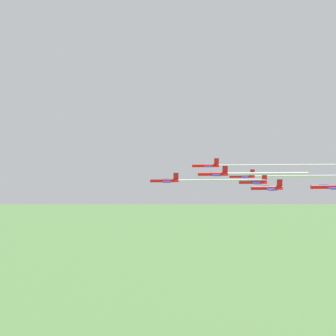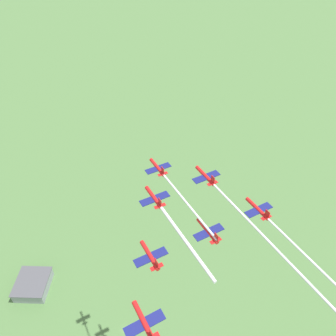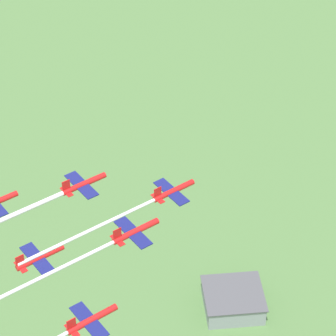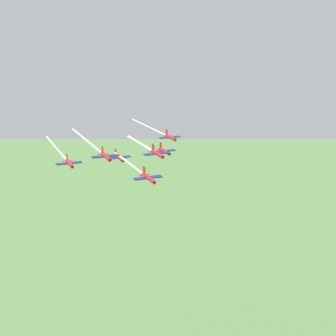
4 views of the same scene
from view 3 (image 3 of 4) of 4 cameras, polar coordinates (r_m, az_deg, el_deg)
The scene contains 8 objects.
hangar at distance 370.53m, azimuth 4.69°, elevation -9.43°, with size 27.38×25.28×9.93m.
jet_0 at distance 181.80m, azimuth 0.31°, elevation -1.68°, with size 10.60×10.38×3.71m.
jet_1 at distance 178.86m, azimuth -6.15°, elevation -1.17°, with size 10.60×10.38×3.71m.
jet_2 at distance 164.91m, azimuth -2.45°, elevation -4.59°, with size 10.60×10.38×3.71m.
jet_4 at distance 169.36m, azimuth -9.29°, elevation -6.39°, with size 10.60×10.38×3.71m.
jet_5 at distance 156.85m, azimuth -5.59°, elevation -10.81°, with size 10.60×10.38×3.71m.
smoke_trail_0 at distance 172.78m, azimuth -5.68°, elevation -4.51°, with size 30.22×18.16×0.79m.
smoke_trail_1 at distance 172.53m, azimuth -11.87°, elevation -3.70°, with size 26.56×16.17×1.05m.
Camera 3 is at (24.72, 166.09, 279.25)m, focal length 85.00 mm.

